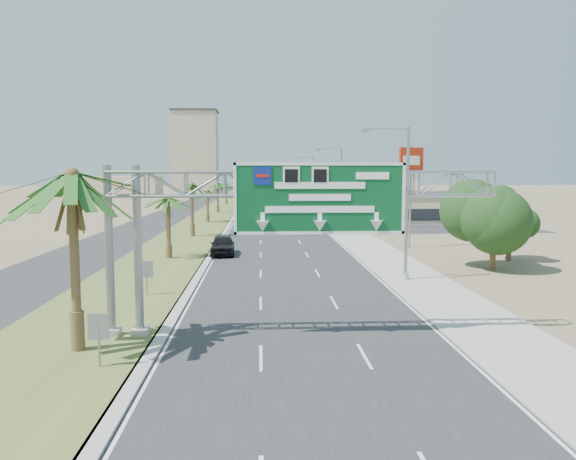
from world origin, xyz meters
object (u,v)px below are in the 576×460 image
at_px(pole_sign_blue, 369,185).
at_px(pole_sign_red_far, 331,178).
at_px(sign_gantry, 282,197).
at_px(car_left_lane, 222,245).
at_px(store_building, 426,208).
at_px(car_far, 252,214).
at_px(signal_mast, 307,187).
at_px(palm_near, 71,177).
at_px(car_right_lane, 292,217).
at_px(pole_sign_red_near, 411,167).
at_px(car_mid_lane, 281,222).

distance_m(pole_sign_blue, pole_sign_red_far, 22.66).
height_order(sign_gantry, car_left_lane, sign_gantry).
xyz_separation_m(sign_gantry, store_building, (23.06, 56.07, -4.06)).
bearing_deg(sign_gantry, car_far, 92.05).
height_order(signal_mast, car_far, signal_mast).
bearing_deg(store_building, pole_sign_blue, -127.09).
xyz_separation_m(palm_near, signal_mast, (14.37, 63.97, -2.08)).
height_order(signal_mast, car_right_lane, signal_mast).
bearing_deg(pole_sign_red_near, car_far, 113.47).
relative_size(palm_near, pole_sign_red_far, 1.06).
xyz_separation_m(car_left_lane, car_mid_lane, (5.91, 23.76, -0.17)).
relative_size(palm_near, car_left_lane, 1.66).
relative_size(sign_gantry, pole_sign_blue, 2.19).
bearing_deg(pole_sign_blue, car_mid_lane, 144.79).
relative_size(signal_mast, car_right_lane, 2.00).
relative_size(car_far, pole_sign_blue, 0.59).
height_order(car_far, pole_sign_blue, pole_sign_blue).
bearing_deg(pole_sign_blue, palm_near, -114.79).
height_order(pole_sign_red_near, pole_sign_red_far, pole_sign_red_near).
bearing_deg(store_building, car_far, 163.40).
relative_size(sign_gantry, car_far, 3.71).
height_order(car_far, pole_sign_red_near, pole_sign_red_near).
relative_size(car_mid_lane, car_right_lane, 0.80).
xyz_separation_m(car_left_lane, car_right_lane, (7.81, 31.34, -0.14)).
height_order(signal_mast, car_mid_lane, signal_mast).
relative_size(store_building, car_left_lane, 3.59).
distance_m(store_building, pole_sign_red_near, 30.15).
bearing_deg(pole_sign_red_far, pole_sign_red_near, -85.08).
distance_m(sign_gantry, pole_sign_blue, 42.72).
xyz_separation_m(car_right_lane, car_far, (-5.86, 7.87, -0.06)).
height_order(car_right_lane, pole_sign_red_near, pole_sign_red_near).
bearing_deg(store_building, pole_sign_red_far, 149.70).
relative_size(car_left_lane, car_mid_lane, 1.22).
bearing_deg(car_far, signal_mast, -12.35).
bearing_deg(pole_sign_red_near, sign_gantry, -114.97).
relative_size(car_left_lane, pole_sign_blue, 0.66).
bearing_deg(car_mid_lane, car_far, 101.08).
relative_size(palm_near, car_far, 1.85).
bearing_deg(car_right_lane, signal_mast, 69.85).
xyz_separation_m(store_building, car_right_lane, (-19.48, -0.32, -1.28)).
bearing_deg(pole_sign_red_far, store_building, -30.30).
height_order(palm_near, store_building, palm_near).
xyz_separation_m(signal_mast, car_left_lane, (-10.46, -37.63, -4.00)).
distance_m(car_mid_lane, pole_sign_red_near, 24.06).
relative_size(sign_gantry, palm_near, 2.01).
xyz_separation_m(store_building, pole_sign_red_near, (-9.94, -27.91, 5.61)).
bearing_deg(car_right_lane, pole_sign_blue, -58.29).
height_order(car_mid_lane, car_right_lane, car_right_lane).
bearing_deg(palm_near, pole_sign_red_near, 54.76).
distance_m(signal_mast, pole_sign_red_far, 4.38).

